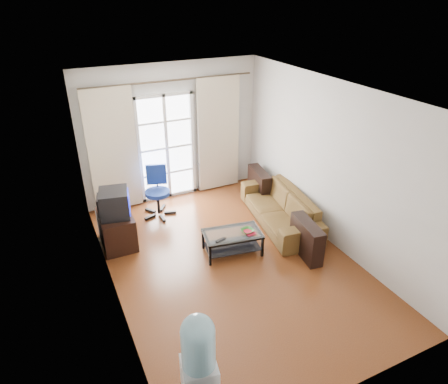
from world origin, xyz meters
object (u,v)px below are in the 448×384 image
object	(u,v)px
water_cooler	(200,378)
sofa	(280,208)
task_chair	(158,201)
coffee_table	(232,240)
tv_stand	(117,229)
crt_tv	(113,203)

from	to	relation	value
water_cooler	sofa	bearing A→B (deg)	57.69
sofa	water_cooler	world-z (taller)	water_cooler
sofa	task_chair	size ratio (longest dim) A/B	2.27
water_cooler	coffee_table	bearing A→B (deg)	68.48
tv_stand	crt_tv	world-z (taller)	crt_tv
coffee_table	crt_tv	bearing A→B (deg)	148.07
coffee_table	water_cooler	xyz separation A→B (m)	(-1.61, -2.55, 0.55)
sofa	task_chair	distance (m)	2.30
sofa	crt_tv	world-z (taller)	crt_tv
sofa	crt_tv	xyz separation A→B (m)	(-2.86, 0.55, 0.50)
sofa	tv_stand	world-z (taller)	sofa
task_chair	water_cooler	xyz separation A→B (m)	(-0.90, -4.28, 0.51)
tv_stand	sofa	bearing A→B (deg)	-10.84
crt_tv	task_chair	size ratio (longest dim) A/B	0.59
sofa	task_chair	world-z (taller)	task_chair
task_chair	sofa	bearing A→B (deg)	-15.63
coffee_table	tv_stand	bearing A→B (deg)	147.39
task_chair	coffee_table	bearing A→B (deg)	-50.07
tv_stand	task_chair	distance (m)	1.15
coffee_table	water_cooler	size ratio (longest dim) A/B	0.66
water_cooler	task_chair	bearing A→B (deg)	88.91
tv_stand	task_chair	bearing A→B (deg)	36.60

